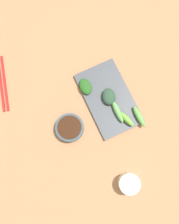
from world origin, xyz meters
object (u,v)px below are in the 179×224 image
(sauce_bowl, at_px, (70,128))
(tea_cup, at_px, (129,183))
(chopsticks, at_px, (3,83))
(serving_plate, at_px, (109,98))

(sauce_bowl, xyz_separation_m, tea_cup, (0.11, -0.27, 0.01))
(sauce_bowl, height_order, chopsticks, sauce_bowl)
(tea_cup, bearing_deg, sauce_bowl, 111.81)
(serving_plate, relative_size, tea_cup, 3.82)
(chopsticks, relative_size, tea_cup, 3.06)
(chopsticks, height_order, tea_cup, tea_cup)
(serving_plate, distance_m, chopsticks, 0.43)
(tea_cup, bearing_deg, chopsticks, 116.79)
(serving_plate, bearing_deg, tea_cup, -103.43)
(chopsticks, xyz_separation_m, tea_cup, (0.28, -0.55, 0.02))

